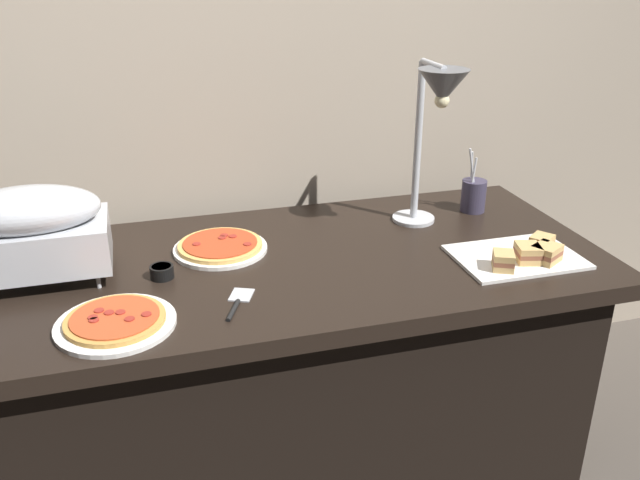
{
  "coord_description": "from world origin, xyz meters",
  "views": [
    {
      "loc": [
        -0.38,
        -1.73,
        1.6
      ],
      "look_at": [
        0.11,
        0.0,
        0.81
      ],
      "focal_mm": 37.5,
      "sensor_mm": 36.0,
      "label": 1
    }
  ],
  "objects_px": {
    "chafing_dish": "(30,229)",
    "sandwich_platter": "(523,255)",
    "serving_spatula": "(238,302)",
    "heat_lamp": "(437,105)",
    "pizza_plate_center": "(115,322)",
    "pizza_plate_front": "(220,247)",
    "utensil_holder": "(473,195)",
    "sauce_cup_near": "(162,271)"
  },
  "relations": [
    {
      "from": "chafing_dish",
      "to": "sauce_cup_near",
      "type": "distance_m",
      "value": 0.36
    },
    {
      "from": "sauce_cup_near",
      "to": "heat_lamp",
      "type": "bearing_deg",
      "value": 5.61
    },
    {
      "from": "pizza_plate_front",
      "to": "sauce_cup_near",
      "type": "distance_m",
      "value": 0.23
    },
    {
      "from": "sandwich_platter",
      "to": "serving_spatula",
      "type": "distance_m",
      "value": 0.84
    },
    {
      "from": "chafing_dish",
      "to": "pizza_plate_front",
      "type": "distance_m",
      "value": 0.53
    },
    {
      "from": "pizza_plate_front",
      "to": "pizza_plate_center",
      "type": "bearing_deg",
      "value": -129.79
    },
    {
      "from": "sauce_cup_near",
      "to": "utensil_holder",
      "type": "relative_size",
      "value": 0.29
    },
    {
      "from": "pizza_plate_center",
      "to": "sauce_cup_near",
      "type": "relative_size",
      "value": 4.42
    },
    {
      "from": "pizza_plate_center",
      "to": "serving_spatula",
      "type": "height_order",
      "value": "pizza_plate_center"
    },
    {
      "from": "pizza_plate_center",
      "to": "serving_spatula",
      "type": "distance_m",
      "value": 0.3
    },
    {
      "from": "heat_lamp",
      "to": "sauce_cup_near",
      "type": "bearing_deg",
      "value": -174.39
    },
    {
      "from": "heat_lamp",
      "to": "sauce_cup_near",
      "type": "relative_size",
      "value": 8.11
    },
    {
      "from": "heat_lamp",
      "to": "sauce_cup_near",
      "type": "xyz_separation_m",
      "value": [
        -0.84,
        -0.08,
        -0.39
      ]
    },
    {
      "from": "serving_spatula",
      "to": "heat_lamp",
      "type": "bearing_deg",
      "value": 23.21
    },
    {
      "from": "pizza_plate_center",
      "to": "serving_spatula",
      "type": "xyz_separation_m",
      "value": [
        0.3,
        0.03,
        -0.01
      ]
    },
    {
      "from": "chafing_dish",
      "to": "sandwich_platter",
      "type": "height_order",
      "value": "chafing_dish"
    },
    {
      "from": "serving_spatula",
      "to": "pizza_plate_front",
      "type": "bearing_deg",
      "value": 89.32
    },
    {
      "from": "pizza_plate_center",
      "to": "sauce_cup_near",
      "type": "xyz_separation_m",
      "value": [
        0.13,
        0.23,
        0.01
      ]
    },
    {
      "from": "heat_lamp",
      "to": "pizza_plate_center",
      "type": "distance_m",
      "value": 1.09
    },
    {
      "from": "sandwich_platter",
      "to": "pizza_plate_center",
      "type": "bearing_deg",
      "value": -177.3
    },
    {
      "from": "pizza_plate_center",
      "to": "sandwich_platter",
      "type": "bearing_deg",
      "value": 2.7
    },
    {
      "from": "pizza_plate_center",
      "to": "utensil_holder",
      "type": "bearing_deg",
      "value": 21.09
    },
    {
      "from": "pizza_plate_front",
      "to": "pizza_plate_center",
      "type": "xyz_separation_m",
      "value": [
        -0.31,
        -0.37,
        -0.0
      ]
    },
    {
      "from": "sauce_cup_near",
      "to": "serving_spatula",
      "type": "bearing_deg",
      "value": -48.69
    },
    {
      "from": "pizza_plate_center",
      "to": "sauce_cup_near",
      "type": "height_order",
      "value": "sauce_cup_near"
    },
    {
      "from": "utensil_holder",
      "to": "heat_lamp",
      "type": "bearing_deg",
      "value": -147.84
    },
    {
      "from": "chafing_dish",
      "to": "pizza_plate_center",
      "type": "bearing_deg",
      "value": -57.29
    },
    {
      "from": "chafing_dish",
      "to": "serving_spatula",
      "type": "height_order",
      "value": "chafing_dish"
    },
    {
      "from": "sandwich_platter",
      "to": "sauce_cup_near",
      "type": "relative_size",
      "value": 5.5
    },
    {
      "from": "heat_lamp",
      "to": "pizza_plate_front",
      "type": "bearing_deg",
      "value": 175.46
    },
    {
      "from": "heat_lamp",
      "to": "sandwich_platter",
      "type": "distance_m",
      "value": 0.51
    },
    {
      "from": "pizza_plate_front",
      "to": "serving_spatula",
      "type": "relative_size",
      "value": 1.66
    },
    {
      "from": "heat_lamp",
      "to": "sandwich_platter",
      "type": "bearing_deg",
      "value": -55.29
    },
    {
      "from": "pizza_plate_center",
      "to": "serving_spatula",
      "type": "relative_size",
      "value": 1.71
    },
    {
      "from": "sandwich_platter",
      "to": "sauce_cup_near",
      "type": "bearing_deg",
      "value": 170.03
    },
    {
      "from": "pizza_plate_front",
      "to": "utensil_holder",
      "type": "bearing_deg",
      "value": 5.97
    },
    {
      "from": "pizza_plate_center",
      "to": "sauce_cup_near",
      "type": "distance_m",
      "value": 0.26
    },
    {
      "from": "utensil_holder",
      "to": "sandwich_platter",
      "type": "bearing_deg",
      "value": -96.95
    },
    {
      "from": "pizza_plate_front",
      "to": "utensil_holder",
      "type": "distance_m",
      "value": 0.89
    },
    {
      "from": "pizza_plate_center",
      "to": "heat_lamp",
      "type": "bearing_deg",
      "value": 18.13
    },
    {
      "from": "pizza_plate_front",
      "to": "pizza_plate_center",
      "type": "relative_size",
      "value": 0.97
    },
    {
      "from": "chafing_dish",
      "to": "sauce_cup_near",
      "type": "relative_size",
      "value": 6.06
    }
  ]
}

